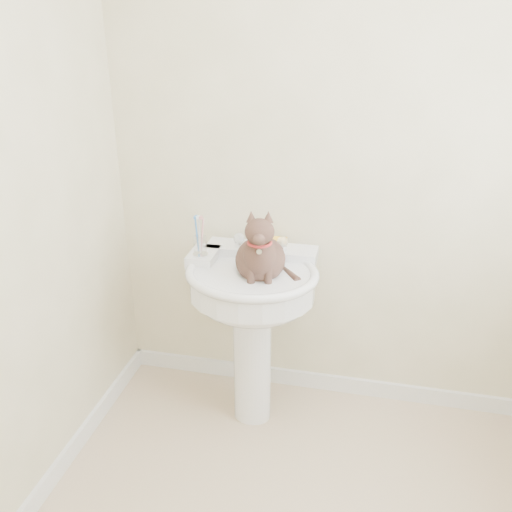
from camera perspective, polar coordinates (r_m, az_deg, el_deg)
The scene contains 7 objects.
wall_back at distance 2.46m, azimuth 9.55°, elevation 10.10°, with size 2.20×0.00×2.50m, color beige, non-canonical shape.
baseboard_back at distance 2.98m, azimuth 7.92°, elevation -13.07°, with size 2.20×0.02×0.09m, color white.
pedestal_sink at distance 2.45m, azimuth -0.44°, elevation -4.57°, with size 0.61×0.59×0.83m.
faucet at distance 2.49m, azimuth 0.38°, elevation 1.50°, with size 0.28×0.12×0.14m.
soap_bar at distance 2.56m, azimuth 2.21°, elevation 1.55°, with size 0.09×0.06×0.03m, color yellow.
toothbrush_cup at distance 2.44m, azimuth -5.92°, elevation 1.13°, with size 0.07×0.07×0.19m.
cat at distance 2.32m, azimuth 0.44°, elevation 0.04°, with size 0.24×0.30×0.44m.
Camera 1 is at (0.12, -1.29, 1.83)m, focal length 38.00 mm.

